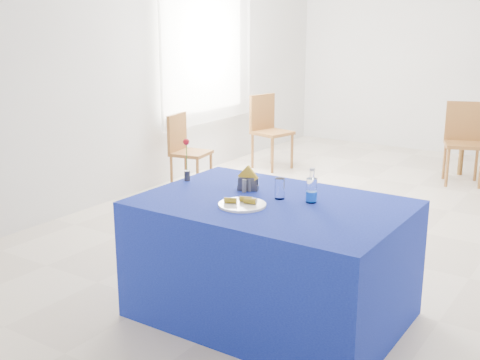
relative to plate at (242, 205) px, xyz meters
The scene contains 16 objects.
floor 2.37m from the plate, 91.93° to the left, with size 7.00×7.00×0.00m, color beige.
room_shell 2.44m from the plate, 91.93° to the left, with size 7.00×7.00×7.00m.
window_pane 4.04m from the plate, 129.97° to the left, with size 0.04×1.50×1.60m, color white.
curtain 4.00m from the plate, 129.19° to the left, with size 0.04×1.75×1.85m, color white.
plate is the anchor object (origin of this frame).
drinking_glass 0.28m from the plate, 66.55° to the left, with size 0.06×0.06×0.13m, color white.
salt_shaker 0.30m from the plate, 120.74° to the left, with size 0.03×0.03×0.09m, color slate.
pepper_shaker 0.32m from the plate, 115.27° to the left, with size 0.03×0.03×0.09m, color #5D5D61.
blue_table 0.44m from the plate, 60.00° to the left, with size 1.60×1.10×0.76m.
water_bottle 0.43m from the plate, 43.47° to the left, with size 0.07×0.07×0.21m.
napkin_holder 0.35m from the plate, 117.05° to the left, with size 0.15×0.10×0.17m.
rose_vase 0.71m from the plate, 156.38° to the left, with size 0.04×0.04×0.29m.
chair_bg_left 4.22m from the plate, 86.25° to the left, with size 0.53×0.53×0.93m.
chair_win_a 3.12m from the plate, 135.01° to the left, with size 0.43×0.43×0.84m.
chair_win_b 4.10m from the plate, 118.80° to the left, with size 0.50×0.50×0.92m.
banana_pieces 0.03m from the plate, 118.41° to the left, with size 0.19×0.13×0.03m.
Camera 1 is at (1.95, -5.09, 1.84)m, focal length 45.00 mm.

